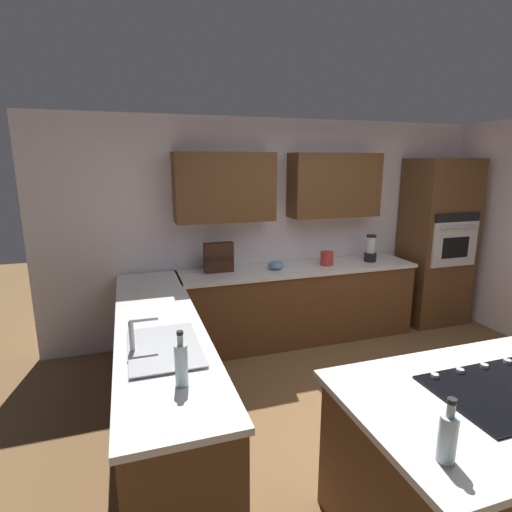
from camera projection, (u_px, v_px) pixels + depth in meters
name	position (u px, v px, depth m)	size (l,w,h in m)	color
ground_plane	(392.00, 419.00, 3.37)	(14.00, 14.00, 0.00)	brown
wall_back	(292.00, 218.00, 4.91)	(6.00, 0.44, 2.60)	silver
lower_cabinets_back	(299.00, 305.00, 4.84)	(2.80, 0.60, 0.86)	brown
countertop_back	(299.00, 269.00, 4.73)	(2.84, 0.64, 0.04)	silver
lower_cabinets_side	(161.00, 375.00, 3.23)	(0.60, 2.90, 0.86)	brown
countertop_side	(158.00, 323.00, 3.13)	(0.64, 2.94, 0.04)	silver
island_base	(495.00, 468.00, 2.25)	(1.67, 0.99, 0.86)	brown
island_top	(506.00, 396.00, 2.15)	(1.75, 1.07, 0.04)	silver
wall_oven	(436.00, 242.00, 5.27)	(0.80, 0.66, 2.15)	brown
sink_unit	(163.00, 347.00, 2.64)	(0.46, 0.70, 0.23)	#515456
cooktop	(506.00, 391.00, 2.15)	(0.76, 0.56, 0.03)	black
blender	(371.00, 250.00, 4.97)	(0.15, 0.15, 0.33)	black
mixing_bowl	(276.00, 265.00, 4.62)	(0.18, 0.18, 0.10)	#668CB2
spice_rack	(219.00, 257.00, 4.48)	(0.33, 0.11, 0.34)	#381E14
kettle	(327.00, 258.00, 4.81)	(0.16, 0.16, 0.16)	red
dish_soap_bottle	(181.00, 363.00, 2.19)	(0.07, 0.07, 0.32)	silver
oil_bottle	(448.00, 436.00, 1.63)	(0.08, 0.08, 0.28)	silver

